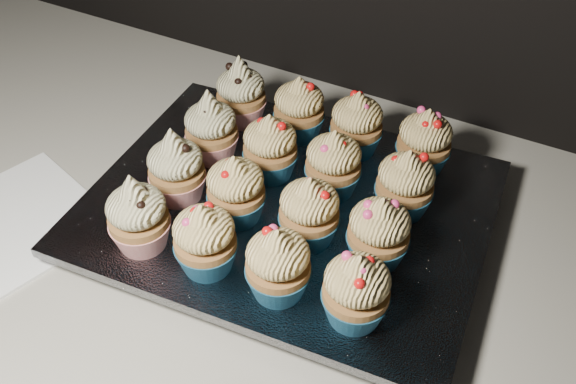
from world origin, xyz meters
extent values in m
cube|color=beige|center=(0.00, 1.70, 0.88)|extent=(2.44, 0.64, 0.04)
cube|color=white|center=(-0.29, 1.56, 0.90)|extent=(0.23, 0.23, 0.00)
cube|color=black|center=(-0.01, 1.71, 0.91)|extent=(0.42, 0.34, 0.02)
cube|color=silver|center=(-0.01, 1.71, 0.93)|extent=(0.46, 0.37, 0.01)
cone|color=#B0181A|center=(-0.11, 1.59, 0.95)|extent=(0.06, 0.06, 0.03)
ellipsoid|color=beige|center=(-0.11, 1.59, 0.99)|extent=(0.06, 0.06, 0.04)
cone|color=beige|center=(-0.11, 1.59, 1.02)|extent=(0.03, 0.03, 0.03)
cone|color=#1A587D|center=(-0.04, 1.59, 0.95)|extent=(0.06, 0.06, 0.03)
ellipsoid|color=#F3CE7B|center=(-0.04, 1.59, 0.99)|extent=(0.06, 0.06, 0.04)
cone|color=#F3CE7B|center=(-0.04, 1.59, 1.01)|extent=(0.03, 0.03, 0.02)
cone|color=#1A587D|center=(0.04, 1.60, 0.95)|extent=(0.06, 0.06, 0.03)
ellipsoid|color=#F3CE7B|center=(0.04, 1.60, 0.99)|extent=(0.06, 0.06, 0.04)
cone|color=#F3CE7B|center=(0.04, 1.60, 1.01)|extent=(0.03, 0.03, 0.02)
cone|color=#1A587D|center=(0.12, 1.61, 0.95)|extent=(0.06, 0.06, 0.03)
ellipsoid|color=#F3CE7B|center=(0.12, 1.61, 0.99)|extent=(0.06, 0.06, 0.04)
cone|color=#F3CE7B|center=(0.12, 1.61, 1.01)|extent=(0.03, 0.03, 0.02)
cone|color=#B0181A|center=(-0.12, 1.67, 0.95)|extent=(0.06, 0.06, 0.03)
ellipsoid|color=beige|center=(-0.12, 1.67, 0.99)|extent=(0.06, 0.06, 0.04)
cone|color=beige|center=(-0.12, 1.67, 1.02)|extent=(0.03, 0.03, 0.03)
cone|color=#1A587D|center=(-0.05, 1.67, 0.95)|extent=(0.06, 0.06, 0.03)
ellipsoid|color=#F3CE7B|center=(-0.05, 1.67, 0.99)|extent=(0.06, 0.06, 0.04)
cone|color=#F3CE7B|center=(-0.05, 1.67, 1.01)|extent=(0.03, 0.03, 0.02)
cone|color=#1A587D|center=(0.04, 1.68, 0.95)|extent=(0.06, 0.06, 0.03)
ellipsoid|color=#F3CE7B|center=(0.04, 1.68, 0.99)|extent=(0.06, 0.06, 0.04)
cone|color=#F3CE7B|center=(0.04, 1.68, 1.01)|extent=(0.03, 0.03, 0.02)
cone|color=#1A587D|center=(0.11, 1.68, 0.95)|extent=(0.06, 0.06, 0.03)
ellipsoid|color=#F3CE7B|center=(0.11, 1.68, 0.99)|extent=(0.06, 0.06, 0.04)
cone|color=#F3CE7B|center=(0.11, 1.68, 1.01)|extent=(0.03, 0.03, 0.02)
cone|color=#B0181A|center=(-0.13, 1.74, 0.95)|extent=(0.06, 0.06, 0.03)
ellipsoid|color=beige|center=(-0.13, 1.74, 0.99)|extent=(0.06, 0.06, 0.04)
cone|color=beige|center=(-0.13, 1.74, 1.02)|extent=(0.03, 0.03, 0.03)
cone|color=#1A587D|center=(-0.05, 1.75, 0.95)|extent=(0.06, 0.06, 0.03)
ellipsoid|color=#F3CE7B|center=(-0.05, 1.75, 0.99)|extent=(0.06, 0.06, 0.04)
cone|color=#F3CE7B|center=(-0.05, 1.75, 1.01)|extent=(0.03, 0.03, 0.02)
cone|color=#1A587D|center=(0.03, 1.76, 0.95)|extent=(0.06, 0.06, 0.03)
ellipsoid|color=#F3CE7B|center=(0.03, 1.76, 0.99)|extent=(0.06, 0.06, 0.04)
cone|color=#F3CE7B|center=(0.03, 1.76, 1.01)|extent=(0.03, 0.03, 0.02)
cone|color=#1A587D|center=(0.11, 1.76, 0.95)|extent=(0.06, 0.06, 0.03)
ellipsoid|color=#F3CE7B|center=(0.11, 1.76, 0.99)|extent=(0.06, 0.06, 0.04)
cone|color=#F3CE7B|center=(0.11, 1.76, 1.01)|extent=(0.03, 0.03, 0.02)
cone|color=#B0181A|center=(-0.13, 1.82, 0.95)|extent=(0.06, 0.06, 0.03)
ellipsoid|color=beige|center=(-0.13, 1.82, 0.99)|extent=(0.06, 0.06, 0.04)
cone|color=beige|center=(-0.13, 1.82, 1.02)|extent=(0.03, 0.03, 0.03)
cone|color=#1A587D|center=(-0.05, 1.83, 0.95)|extent=(0.06, 0.06, 0.03)
ellipsoid|color=#F3CE7B|center=(-0.05, 1.83, 0.99)|extent=(0.06, 0.06, 0.04)
cone|color=#F3CE7B|center=(-0.05, 1.83, 1.01)|extent=(0.03, 0.03, 0.02)
cone|color=#1A587D|center=(0.02, 1.83, 0.95)|extent=(0.06, 0.06, 0.03)
ellipsoid|color=#F3CE7B|center=(0.02, 1.83, 0.99)|extent=(0.06, 0.06, 0.04)
cone|color=#F3CE7B|center=(0.02, 1.83, 1.01)|extent=(0.03, 0.03, 0.02)
cone|color=#1A587D|center=(0.10, 1.84, 0.95)|extent=(0.06, 0.06, 0.03)
ellipsoid|color=#F3CE7B|center=(0.10, 1.84, 0.99)|extent=(0.06, 0.06, 0.04)
cone|color=#F3CE7B|center=(0.10, 1.84, 1.01)|extent=(0.03, 0.03, 0.02)
camera|label=1|loc=(0.23, 1.26, 1.43)|focal=40.00mm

